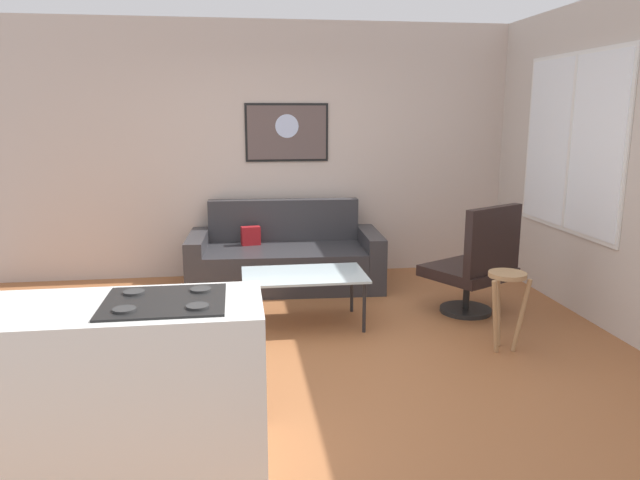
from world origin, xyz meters
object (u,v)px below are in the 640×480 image
(couch, at_px, (285,259))
(armchair, at_px, (476,265))
(bar_stool, at_px, (506,292))
(wall_painting, at_px, (287,132))
(coffee_table, at_px, (304,277))

(couch, distance_m, armchair, 2.04)
(couch, relative_size, bar_stool, 3.27)
(armchair, distance_m, bar_stool, 0.82)
(couch, xyz_separation_m, wall_painting, (0.08, 0.49, 1.32))
(wall_painting, bearing_deg, couch, -99.02)
(armchair, height_order, wall_painting, wall_painting)
(bar_stool, height_order, wall_painting, wall_painting)
(couch, height_order, wall_painting, wall_painting)
(couch, height_order, armchair, armchair)
(armchair, bearing_deg, couch, 143.58)
(couch, bearing_deg, armchair, -36.42)
(couch, distance_m, wall_painting, 1.41)
(coffee_table, bearing_deg, wall_painting, 89.51)
(armchair, height_order, bar_stool, armchair)
(couch, xyz_separation_m, coffee_table, (0.06, -1.23, 0.14))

